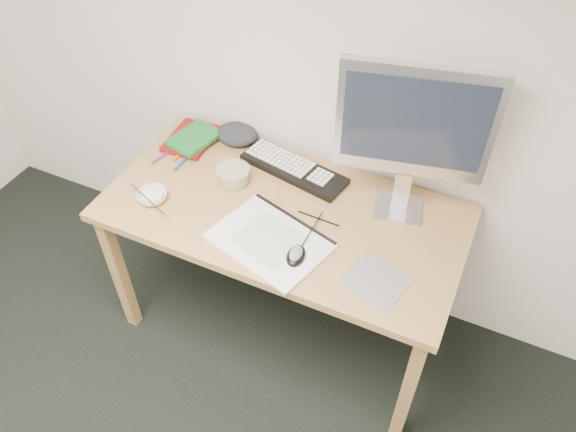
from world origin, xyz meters
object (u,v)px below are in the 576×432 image
sketchpad (270,241)px  rice_bowl (152,197)px  keyboard (294,169)px  desk (283,225)px  monitor (414,127)px

sketchpad → rice_bowl: (-0.52, 0.01, 0.01)m
keyboard → rice_bowl: (-0.43, -0.39, 0.01)m
desk → rice_bowl: size_ratio=11.71×
desk → monitor: (0.40, 0.20, 0.47)m
sketchpad → monitor: monitor is taller
desk → monitor: monitor is taller
sketchpad → monitor: bearing=60.7°
desk → keyboard: (-0.06, 0.23, 0.10)m
sketchpad → keyboard: 0.40m
keyboard → sketchpad: bearing=-66.9°
desk → sketchpad: 0.19m
sketchpad → monitor: size_ratio=0.66×
sketchpad → rice_bowl: rice_bowl is taller
desk → rice_bowl: (-0.49, -0.16, 0.10)m
keyboard → rice_bowl: 0.58m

